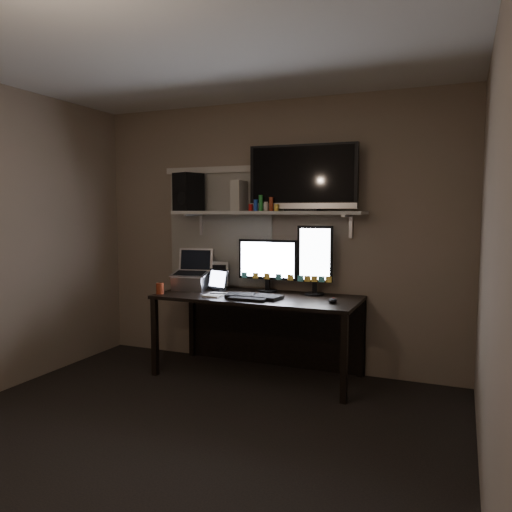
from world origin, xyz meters
The scene contains 21 objects.
floor centered at (0.00, 0.00, 0.00)m, with size 3.60×3.60×0.00m, color black.
ceiling centered at (0.00, 0.00, 2.50)m, with size 3.60×3.60×0.00m, color silver.
back_wall centered at (0.00, 1.80, 1.25)m, with size 3.60×3.60×0.00m, color #7B6C58.
right_wall centered at (1.80, 0.00, 1.25)m, with size 3.60×3.60×0.00m, color #7B6C58.
window_blinds centered at (-0.55, 1.79, 1.30)m, with size 1.10×0.02×1.10m, color #B2AF9F.
desk centered at (0.00, 1.55, 0.55)m, with size 1.80×0.75×0.73m.
wall_shelf centered at (0.00, 1.62, 1.46)m, with size 1.80×0.35×0.03m, color silver.
monitor_landscape centered at (0.01, 1.66, 0.98)m, with size 0.57×0.06×0.50m, color black.
monitor_portrait centered at (0.46, 1.66, 1.05)m, with size 0.32×0.06×0.63m, color black.
keyboard centered at (0.01, 1.30, 0.75)m, with size 0.50×0.20×0.03m, color black.
mouse centered at (0.70, 1.34, 0.75)m, with size 0.07×0.11×0.04m, color black.
notepad centered at (-0.35, 1.29, 0.74)m, with size 0.16×0.22×0.01m, color silver.
tablet centered at (-0.43, 1.52, 0.83)m, with size 0.24×0.10×0.21m, color black.
file_sorter centered at (-0.54, 1.68, 0.85)m, with size 0.19×0.09×0.25m, color black.
laptop centered at (-0.72, 1.49, 0.92)m, with size 0.34×0.27×0.38m, color silver.
cup centered at (-0.85, 1.17, 0.78)m, with size 0.07×0.07×0.10m, color maroon.
sticky_notes centered at (-0.22, 1.36, 0.73)m, with size 0.31×0.23×0.00m, color yellow, non-canonical shape.
tv centered at (0.34, 1.65, 1.77)m, with size 0.97×0.18×0.58m, color black.
game_console centered at (-0.26, 1.63, 1.62)m, with size 0.07×0.24×0.28m, color beige.
speaker centered at (-0.80, 1.62, 1.66)m, with size 0.20×0.24×0.36m, color black.
bottles centered at (0.00, 1.58, 1.55)m, with size 0.23×0.05×0.15m, color #A50F0C, non-canonical shape.
Camera 1 is at (1.67, -2.62, 1.49)m, focal length 35.00 mm.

